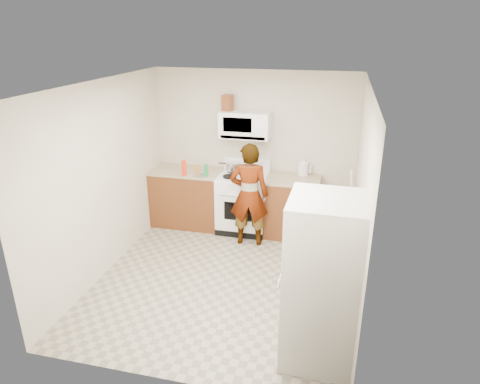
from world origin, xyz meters
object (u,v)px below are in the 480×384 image
(kettle, at_px, (303,169))
(gas_range, at_px, (243,201))
(microwave, at_px, (245,125))
(saucepan, at_px, (233,166))
(fridge, at_px, (323,282))
(person, at_px, (249,195))

(kettle, bearing_deg, gas_range, -158.96)
(microwave, relative_size, saucepan, 3.42)
(gas_range, xyz_separation_m, fridge, (1.38, -2.62, 0.36))
(person, height_order, fridge, fridge)
(kettle, bearing_deg, person, -129.89)
(fridge, bearing_deg, saucepan, 120.85)
(gas_range, xyz_separation_m, saucepan, (-0.20, 0.14, 0.53))
(gas_range, relative_size, saucepan, 5.08)
(gas_range, distance_m, person, 0.57)
(gas_range, height_order, fridge, fridge)
(microwave, bearing_deg, person, -71.56)
(fridge, xyz_separation_m, kettle, (-0.47, 2.84, 0.18))
(gas_range, relative_size, person, 0.72)
(fridge, xyz_separation_m, saucepan, (-1.57, 2.75, 0.16))
(saucepan, bearing_deg, kettle, 4.48)
(gas_range, bearing_deg, saucepan, 145.10)
(microwave, height_order, saucepan, microwave)
(gas_range, bearing_deg, fridge, -62.24)
(person, distance_m, kettle, 1.01)
(kettle, height_order, saucepan, kettle)
(microwave, relative_size, fridge, 0.45)
(fridge, distance_m, saucepan, 3.18)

